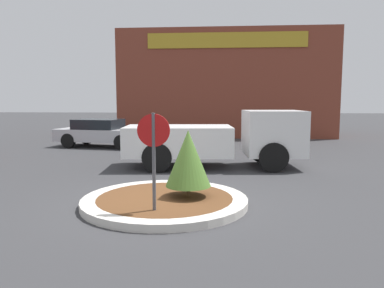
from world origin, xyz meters
TOP-DOWN VIEW (x-y plane):
  - ground_plane at (0.00, 0.00)m, footprint 120.00×120.00m
  - traffic_island at (0.00, 0.00)m, footprint 3.73×3.73m
  - stop_sign at (-0.06, -0.98)m, footprint 0.65×0.07m
  - island_shrub at (0.52, 0.14)m, footprint 1.03×1.03m
  - utility_truck at (1.18, 4.87)m, footprint 6.29×2.59m
  - storefront_building at (1.45, 17.71)m, footprint 13.53×6.07m
  - parked_sedan_silver at (-4.78, 10.12)m, footprint 4.82×2.62m

SIDE VIEW (x-z plane):
  - ground_plane at x=0.00m, z-range 0.00..0.00m
  - traffic_island at x=0.00m, z-range 0.00..0.17m
  - parked_sedan_silver at x=-4.78m, z-range 0.03..1.42m
  - utility_truck at x=1.18m, z-range 0.04..2.02m
  - island_shrub at x=0.52m, z-range 0.29..1.80m
  - stop_sign at x=-0.06m, z-range 0.39..2.50m
  - storefront_building at x=1.45m, z-range 0.00..6.69m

